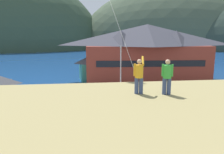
% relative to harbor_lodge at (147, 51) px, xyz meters
% --- Properties ---
extents(ground_plane, '(600.00, 600.00, 0.00)m').
position_rel_harbor_lodge_xyz_m(ground_plane, '(-7.61, -21.96, -5.52)').
color(ground_plane, '#66604C').
extents(parking_lot_pad, '(40.00, 20.00, 0.10)m').
position_rel_harbor_lodge_xyz_m(parking_lot_pad, '(-7.61, -16.96, -5.47)').
color(parking_lot_pad, gray).
rests_on(parking_lot_pad, ground).
extents(bay_water, '(360.00, 84.00, 0.03)m').
position_rel_harbor_lodge_xyz_m(bay_water, '(-7.61, 38.04, -5.50)').
color(bay_water, navy).
rests_on(bay_water, ground).
extents(far_hill_center_saddle, '(131.74, 72.56, 79.90)m').
position_rel_harbor_lodge_xyz_m(far_hill_center_saddle, '(49.74, 96.99, -5.52)').
color(far_hill_center_saddle, '#42513D').
rests_on(far_hill_center_saddle, ground).
extents(harbor_lodge, '(24.27, 11.06, 10.39)m').
position_rel_harbor_lodge_xyz_m(harbor_lodge, '(0.00, 0.00, 0.00)').
color(harbor_lodge, brown).
rests_on(harbor_lodge, ground).
extents(storage_shed_waterside, '(5.69, 5.82, 4.87)m').
position_rel_harbor_lodge_xyz_m(storage_shed_waterside, '(-10.23, 0.46, -2.99)').
color(storage_shed_waterside, '#338475').
rests_on(storage_shed_waterside, ground).
extents(wharf_dock, '(3.20, 12.47, 0.70)m').
position_rel_harbor_lodge_xyz_m(wharf_dock, '(-7.27, 11.62, -5.17)').
color(wharf_dock, '#70604C').
rests_on(wharf_dock, ground).
extents(moored_boat_wharfside, '(2.84, 7.08, 2.16)m').
position_rel_harbor_lodge_xyz_m(moored_boat_wharfside, '(-10.72, 11.01, -4.80)').
color(moored_boat_wharfside, '#23564C').
rests_on(moored_boat_wharfside, ground).
extents(moored_boat_outer_mooring, '(2.67, 7.49, 2.16)m').
position_rel_harbor_lodge_xyz_m(moored_boat_outer_mooring, '(-3.73, 13.10, -4.80)').
color(moored_boat_outer_mooring, navy).
rests_on(moored_boat_outer_mooring, ground).
extents(moored_boat_inner_slip, '(2.26, 6.07, 2.16)m').
position_rel_harbor_lodge_xyz_m(moored_boat_inner_slip, '(-10.55, 8.02, -4.80)').
color(moored_boat_inner_slip, '#23564C').
rests_on(moored_boat_inner_slip, ground).
extents(parked_car_front_row_red, '(4.34, 2.33, 1.82)m').
position_rel_harbor_lodge_xyz_m(parked_car_front_row_red, '(-10.06, -20.44, -4.45)').
color(parked_car_front_row_red, '#9EA3A8').
rests_on(parked_car_front_row_red, parking_lot_pad).
extents(parked_car_mid_row_center, '(4.27, 2.20, 1.82)m').
position_rel_harbor_lodge_xyz_m(parked_car_mid_row_center, '(-1.04, -22.22, -4.45)').
color(parked_car_mid_row_center, navy).
rests_on(parked_car_mid_row_center, parking_lot_pad).
extents(parked_car_mid_row_near, '(4.35, 2.36, 1.82)m').
position_rel_harbor_lodge_xyz_m(parked_car_mid_row_near, '(3.92, -14.53, -4.45)').
color(parked_car_mid_row_near, black).
rests_on(parked_car_mid_row_near, parking_lot_pad).
extents(parked_car_corner_spot, '(4.34, 2.34, 1.82)m').
position_rel_harbor_lodge_xyz_m(parked_car_corner_spot, '(-15.36, -14.98, -4.45)').
color(parked_car_corner_spot, red).
rests_on(parked_car_corner_spot, parking_lot_pad).
extents(parked_car_front_row_end, '(4.33, 2.32, 1.82)m').
position_rel_harbor_lodge_xyz_m(parked_car_front_row_end, '(-16.61, -20.80, -4.45)').
color(parked_car_front_row_end, silver).
rests_on(parked_car_front_row_end, parking_lot_pad).
extents(parked_car_back_row_right, '(4.30, 2.25, 1.82)m').
position_rel_harbor_lodge_xyz_m(parked_car_back_row_right, '(-1.54, -16.33, -4.45)').
color(parked_car_back_row_right, red).
rests_on(parked_car_back_row_right, parking_lot_pad).
extents(parking_light_pole, '(0.24, 0.78, 6.94)m').
position_rel_harbor_lodge_xyz_m(parking_light_pole, '(-6.76, -11.41, -1.41)').
color(parking_light_pole, '#ADADB2').
rests_on(parking_light_pole, parking_lot_pad).
extents(person_kite_flyer, '(0.59, 0.62, 1.86)m').
position_rel_harbor_lodge_xyz_m(person_kite_flyer, '(-8.79, -30.28, 1.14)').
color(person_kite_flyer, '#384770').
rests_on(person_kite_flyer, grassy_hill_foreground).
extents(person_companion, '(0.54, 0.40, 1.74)m').
position_rel_harbor_lodge_xyz_m(person_companion, '(-7.46, -30.55, 1.12)').
color(person_companion, '#384770').
rests_on(person_companion, grassy_hill_foreground).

